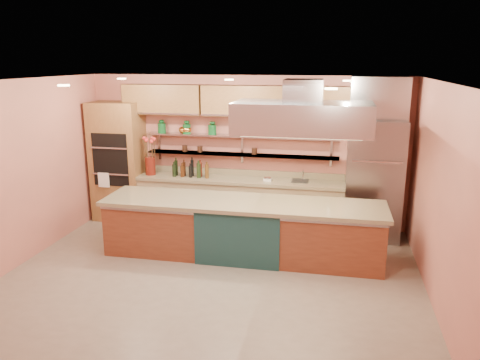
% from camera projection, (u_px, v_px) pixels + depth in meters
% --- Properties ---
extents(floor, '(6.00, 5.00, 0.02)m').
position_uv_depth(floor, '(211.00, 278.00, 6.82)').
color(floor, gray).
rests_on(floor, ground).
extents(ceiling, '(6.00, 5.00, 0.02)m').
position_uv_depth(ceiling, '(208.00, 81.00, 6.11)').
color(ceiling, black).
rests_on(ceiling, wall_back).
extents(wall_back, '(6.00, 0.04, 2.80)m').
position_uv_depth(wall_back, '(245.00, 151.00, 8.83)').
color(wall_back, '#C9735F').
rests_on(wall_back, floor).
extents(wall_front, '(6.00, 0.04, 2.80)m').
position_uv_depth(wall_front, '(134.00, 257.00, 4.09)').
color(wall_front, '#C9735F').
rests_on(wall_front, floor).
extents(wall_left, '(0.04, 5.00, 2.80)m').
position_uv_depth(wall_left, '(18.00, 174.00, 7.06)').
color(wall_left, '#C9735F').
rests_on(wall_left, floor).
extents(wall_right, '(0.04, 5.00, 2.80)m').
position_uv_depth(wall_right, '(440.00, 197.00, 5.87)').
color(wall_right, '#C9735F').
rests_on(wall_right, floor).
extents(oven_stack, '(0.95, 0.64, 2.30)m').
position_uv_depth(oven_stack, '(118.00, 162.00, 9.08)').
color(oven_stack, brown).
rests_on(oven_stack, floor).
extents(refrigerator, '(0.95, 0.72, 2.10)m').
position_uv_depth(refrigerator, '(374.00, 180.00, 8.11)').
color(refrigerator, gray).
rests_on(refrigerator, floor).
extents(back_counter, '(3.84, 0.64, 0.93)m').
position_uv_depth(back_counter, '(239.00, 202.00, 8.79)').
color(back_counter, '#9F865F').
rests_on(back_counter, floor).
extents(wall_shelf_lower, '(3.60, 0.26, 0.03)m').
position_uv_depth(wall_shelf_lower, '(241.00, 155.00, 8.73)').
color(wall_shelf_lower, '#A3A5AA').
rests_on(wall_shelf_lower, wall_back).
extents(wall_shelf_upper, '(3.60, 0.26, 0.03)m').
position_uv_depth(wall_shelf_upper, '(241.00, 136.00, 8.64)').
color(wall_shelf_upper, '#A3A5AA').
rests_on(wall_shelf_upper, wall_back).
extents(upper_cabinets, '(4.60, 0.36, 0.55)m').
position_uv_depth(upper_cabinets, '(243.00, 101.00, 8.42)').
color(upper_cabinets, brown).
rests_on(upper_cabinets, wall_back).
extents(range_hood, '(2.00, 1.00, 0.45)m').
position_uv_depth(range_hood, '(303.00, 118.00, 6.84)').
color(range_hood, '#A3A5AA').
rests_on(range_hood, ceiling).
extents(ceiling_downlights, '(4.00, 2.80, 0.02)m').
position_uv_depth(ceiling_downlights, '(212.00, 83.00, 6.31)').
color(ceiling_downlights, '#FFE5A5').
rests_on(ceiling_downlights, ceiling).
extents(island, '(4.37, 0.99, 0.91)m').
position_uv_depth(island, '(242.00, 229.00, 7.47)').
color(island, brown).
rests_on(island, floor).
extents(flower_vase, '(0.24, 0.24, 0.34)m').
position_uv_depth(flower_vase, '(150.00, 166.00, 8.93)').
color(flower_vase, '#5D160D').
rests_on(flower_vase, back_counter).
extents(oil_bottle_cluster, '(0.78, 0.51, 0.24)m').
position_uv_depth(oil_bottle_cluster, '(191.00, 170.00, 8.78)').
color(oil_bottle_cluster, black).
rests_on(oil_bottle_cluster, back_counter).
extents(kitchen_scale, '(0.17, 0.15, 0.08)m').
position_uv_depth(kitchen_scale, '(268.00, 179.00, 8.51)').
color(kitchen_scale, white).
rests_on(kitchen_scale, back_counter).
extents(bar_faucet, '(0.03, 0.03, 0.21)m').
position_uv_depth(bar_faucet, '(303.00, 175.00, 8.46)').
color(bar_faucet, silver).
rests_on(bar_faucet, back_counter).
extents(copper_kettle, '(0.20, 0.20, 0.13)m').
position_uv_depth(copper_kettle, '(183.00, 130.00, 8.85)').
color(copper_kettle, orange).
rests_on(copper_kettle, wall_shelf_upper).
extents(green_canister, '(0.15, 0.15, 0.17)m').
position_uv_depth(green_canister, '(212.00, 130.00, 8.73)').
color(green_canister, '#0F4A1E').
rests_on(green_canister, wall_shelf_upper).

